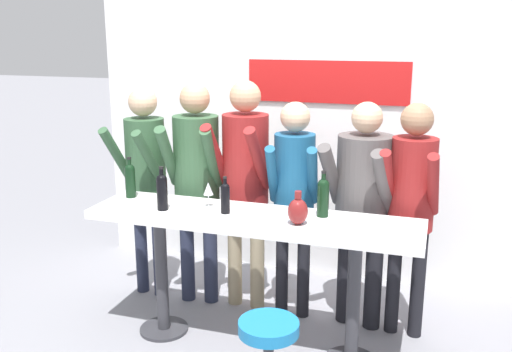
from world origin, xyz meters
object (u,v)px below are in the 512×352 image
object	(u,v)px
tasting_table	(252,238)
wine_bottle_1	(162,190)
person_center	(294,186)
person_center_right	(363,193)
wine_glass_0	(208,189)
person_far_left	(145,168)
decorative_vase	(298,211)
person_right	(412,194)
person_center_left	(245,170)
wine_bottle_2	(130,179)
person_left	(196,170)
wine_bottle_0	(323,196)
wine_bottle_3	(225,196)

from	to	relation	value
tasting_table	wine_bottle_1	bearing A→B (deg)	-172.42
person_center	wine_bottle_1	distance (m)	0.99
person_center_right	wine_glass_0	size ratio (longest dim) A/B	9.62
person_far_left	decorative_vase	xyz separation A→B (m)	(1.43, -0.63, -0.03)
tasting_table	person_right	distance (m)	1.15
person_center_left	wine_bottle_2	bearing A→B (deg)	-145.12
person_center	person_right	world-z (taller)	person_right
person_far_left	person_left	world-z (taller)	person_left
person_left	person_center	size ratio (longest dim) A/B	1.07
person_center_left	wine_bottle_1	bearing A→B (deg)	-116.25
wine_bottle_0	wine_bottle_1	xyz separation A→B (m)	(-1.08, -0.20, -0.00)
wine_bottle_2	wine_glass_0	size ratio (longest dim) A/B	1.72
person_left	wine_bottle_2	size ratio (longest dim) A/B	5.91
wine_bottle_0	person_right	bearing A→B (deg)	35.37
wine_bottle_0	wine_bottle_2	distance (m)	1.44
wine_bottle_3	person_far_left	bearing A→B (deg)	148.56
person_center	wine_bottle_0	distance (m)	0.51
wine_bottle_3	wine_glass_0	bearing A→B (deg)	148.66
person_left	person_center_right	size ratio (longest dim) A/B	1.06
person_center_right	decorative_vase	xyz separation A→B (m)	(-0.33, -0.64, 0.02)
tasting_table	wine_bottle_1	world-z (taller)	wine_bottle_1
person_right	person_far_left	bearing A→B (deg)	-176.77
person_right	wine_bottle_2	bearing A→B (deg)	-165.02
person_center	wine_bottle_2	world-z (taller)	person_center
person_center_left	person_center	world-z (taller)	person_center_left
person_center_right	person_right	xyz separation A→B (m)	(0.34, -0.04, 0.03)
person_center	person_center_right	bearing A→B (deg)	-6.39
person_center_right	person_center	bearing A→B (deg)	-165.81
tasting_table	person_center_left	world-z (taller)	person_center_left
wine_bottle_1	decorative_vase	distance (m)	0.96
person_center	wine_bottle_3	distance (m)	0.64
person_far_left	person_left	bearing A→B (deg)	5.93
person_center	wine_bottle_0	world-z (taller)	person_center
wine_bottle_1	wine_bottle_3	world-z (taller)	wine_bottle_1
person_center	wine_bottle_2	xyz separation A→B (m)	(-1.14, -0.40, 0.06)
person_center_left	wine_bottle_0	world-z (taller)	person_center_left
person_center_left	decorative_vase	size ratio (longest dim) A/B	8.30
person_center_right	decorative_vase	bearing A→B (deg)	-105.58
person_left	wine_bottle_2	xyz separation A→B (m)	(-0.35, -0.42, 0.00)
tasting_table	person_center	distance (m)	0.60
wine_bottle_1	wine_glass_0	distance (m)	0.32
wine_bottle_3	person_left	bearing A→B (deg)	129.41
person_center_right	wine_bottle_0	bearing A→B (deg)	-104.18
person_far_left	wine_bottle_1	xyz separation A→B (m)	(0.47, -0.62, 0.02)
person_far_left	person_center_right	distance (m)	1.76
tasting_table	wine_bottle_0	bearing A→B (deg)	14.61
person_center_right	wine_bottle_0	size ratio (longest dim) A/B	5.48
person_far_left	wine_bottle_3	distance (m)	1.06
person_center	decorative_vase	world-z (taller)	person_center
person_left	wine_glass_0	distance (m)	0.54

